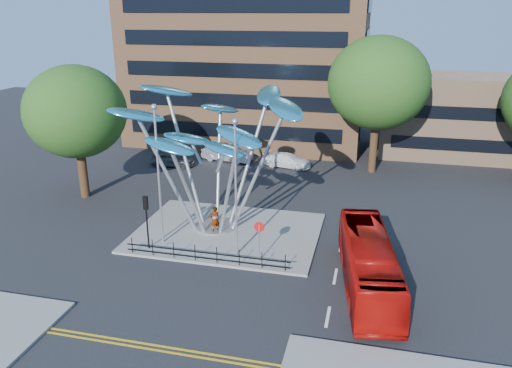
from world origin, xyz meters
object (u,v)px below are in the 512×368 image
(pedestrian, at_px, (215,220))
(parked_car_right, at_px, (288,160))
(leaf_sculpture, at_px, (212,129))
(parked_car_left, at_px, (173,159))
(tree_left, at_px, (76,112))
(traffic_light_island, at_px, (146,211))
(street_lamp_left, at_px, (158,163))
(no_entry_sign_island, at_px, (259,235))
(tree_right, at_px, (378,83))
(red_bus, at_px, (368,263))
(parked_car_mid, at_px, (227,153))
(street_lamp_right, at_px, (236,176))

(pedestrian, bearing_deg, parked_car_right, -138.87)
(leaf_sculpture, distance_m, parked_car_left, 16.27)
(tree_left, xyz_separation_m, pedestrian, (12.26, -4.34, -5.72))
(traffic_light_island, relative_size, parked_car_left, 0.84)
(street_lamp_left, distance_m, pedestrian, 5.54)
(no_entry_sign_island, height_order, parked_car_left, no_entry_sign_island)
(tree_left, height_order, traffic_light_island, tree_left)
(tree_right, distance_m, street_lamp_left, 22.49)
(red_bus, relative_size, parked_car_mid, 2.06)
(tree_right, distance_m, leaf_sculpture, 18.37)
(street_lamp_right, bearing_deg, traffic_light_island, -174.81)
(parked_car_right, bearing_deg, tree_left, 138.41)
(street_lamp_left, height_order, street_lamp_right, street_lamp_left)
(street_lamp_right, relative_size, parked_car_right, 1.86)
(traffic_light_island, height_order, parked_car_right, traffic_light_island)
(traffic_light_island, bearing_deg, parked_car_mid, 92.60)
(pedestrian, bearing_deg, parked_car_left, -99.32)
(tree_right, height_order, parked_car_right, tree_right)
(tree_left, distance_m, parked_car_left, 11.63)
(tree_right, xyz_separation_m, parked_car_right, (-7.77, -0.40, -7.39))
(street_lamp_left, xyz_separation_m, parked_car_mid, (-1.39, 18.64, -4.55))
(traffic_light_island, height_order, parked_car_mid, traffic_light_island)
(tree_left, relative_size, pedestrian, 5.59)
(traffic_light_island, distance_m, pedestrian, 4.80)
(no_entry_sign_island, height_order, red_bus, red_bus)
(street_lamp_left, bearing_deg, parked_car_mid, 94.27)
(tree_right, xyz_separation_m, traffic_light_island, (-13.00, -19.50, -5.42))
(tree_right, xyz_separation_m, tree_left, (-22.00, -12.00, -1.24))
(parked_car_left, bearing_deg, pedestrian, -152.06)
(tree_left, xyz_separation_m, leaf_sculpture, (11.93, -3.32, 0.08))
(parked_car_right, bearing_deg, no_entry_sign_island, -165.47)
(tree_right, bearing_deg, pedestrian, -120.78)
(no_entry_sign_island, distance_m, parked_car_mid, 21.18)
(tree_right, distance_m, parked_car_left, 20.00)
(parked_car_left, bearing_deg, parked_car_right, -81.98)
(tree_left, height_order, leaf_sculpture, tree_left)
(parked_car_mid, bearing_deg, parked_car_right, -87.39)
(no_entry_sign_island, height_order, parked_car_right, no_entry_sign_island)
(tree_left, bearing_deg, parked_car_left, 68.62)
(tree_right, height_order, traffic_light_island, tree_right)
(tree_right, distance_m, pedestrian, 20.26)
(red_bus, height_order, pedestrian, red_bus)
(traffic_light_island, distance_m, parked_car_right, 19.90)
(street_lamp_right, distance_m, traffic_light_island, 6.05)
(street_lamp_left, height_order, no_entry_sign_island, street_lamp_left)
(tree_right, bearing_deg, no_entry_sign_island, -107.12)
(leaf_sculpture, bearing_deg, pedestrian, -72.00)
(street_lamp_left, distance_m, street_lamp_right, 5.03)
(street_lamp_left, xyz_separation_m, street_lamp_right, (5.00, -0.50, -0.26))
(street_lamp_left, bearing_deg, red_bus, -9.78)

